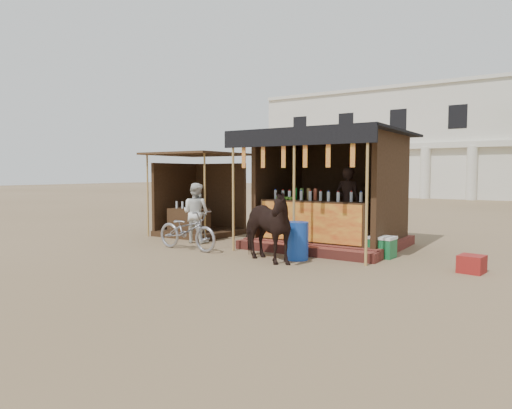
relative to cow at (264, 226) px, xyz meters
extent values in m
plane|color=#846B4C|center=(-0.72, -0.80, -0.73)|extent=(120.00, 120.00, 0.00)
cube|color=brown|center=(0.28, 2.70, -0.62)|extent=(3.40, 2.80, 0.22)
cube|color=brown|center=(0.28, 1.15, -0.63)|extent=(3.40, 0.35, 0.20)
cube|color=#3A2315|center=(0.28, 1.75, -0.04)|extent=(2.60, 0.55, 0.95)
cube|color=red|center=(0.28, 1.47, -0.04)|extent=(2.50, 0.02, 0.88)
cube|color=#3A2315|center=(0.28, 3.95, 0.74)|extent=(3.00, 0.12, 2.50)
cube|color=#3A2315|center=(-1.22, 2.70, 0.74)|extent=(0.12, 2.50, 2.50)
cube|color=#3A2315|center=(1.78, 2.70, 0.74)|extent=(0.12, 2.50, 2.50)
cube|color=black|center=(0.28, 2.50, 2.02)|extent=(3.60, 3.60, 0.06)
cube|color=black|center=(0.28, 0.72, 1.84)|extent=(3.60, 0.06, 0.36)
cylinder|color=tan|center=(-1.32, 0.75, 0.64)|extent=(0.06, 0.06, 2.75)
cylinder|color=tan|center=(0.28, 0.75, 0.64)|extent=(0.06, 0.06, 2.75)
cylinder|color=tan|center=(1.88, 0.75, 0.64)|extent=(0.06, 0.06, 2.75)
cube|color=red|center=(-1.02, 0.75, 1.47)|extent=(0.10, 0.02, 0.55)
cube|color=red|center=(-0.50, 0.75, 1.47)|extent=(0.10, 0.02, 0.55)
cube|color=red|center=(0.02, 0.75, 1.47)|extent=(0.10, 0.02, 0.55)
cube|color=red|center=(0.54, 0.75, 1.47)|extent=(0.10, 0.02, 0.55)
cube|color=red|center=(1.06, 0.75, 1.47)|extent=(0.10, 0.02, 0.55)
cube|color=red|center=(1.58, 0.75, 1.47)|extent=(0.10, 0.02, 0.55)
imported|color=black|center=(0.68, 2.80, 0.36)|extent=(0.64, 0.43, 1.74)
cube|color=#3A2315|center=(-3.72, 2.40, -0.66)|extent=(2.00, 2.00, 0.15)
cube|color=#3A2315|center=(-3.72, 3.35, 0.32)|extent=(1.90, 0.10, 2.10)
cube|color=#3A2315|center=(-4.67, 2.40, 0.32)|extent=(0.10, 1.90, 2.10)
cube|color=#472D19|center=(-3.72, 2.30, 1.62)|extent=(2.40, 2.40, 0.06)
cylinder|color=tan|center=(-4.77, 1.35, 0.44)|extent=(0.05, 0.05, 2.35)
cylinder|color=tan|center=(-2.67, 1.35, 0.44)|extent=(0.05, 0.05, 2.35)
cube|color=#3A2315|center=(-3.72, 1.90, -0.33)|extent=(1.20, 0.50, 0.80)
imported|color=black|center=(0.00, 0.00, 0.00)|extent=(1.90, 1.38, 1.46)
imported|color=#92929A|center=(-2.27, 0.22, -0.26)|extent=(1.82, 0.72, 0.94)
imported|color=silver|center=(-2.85, 1.20, 0.04)|extent=(0.81, 0.66, 1.55)
cylinder|color=#153FA2|center=(0.45, 0.58, -0.34)|extent=(0.50, 0.50, 0.79)
cube|color=maroon|center=(3.71, 1.20, -0.57)|extent=(0.48, 0.49, 0.32)
cube|color=#166733|center=(1.81, 1.80, -0.53)|extent=(0.65, 0.47, 0.40)
cube|color=white|center=(1.81, 1.80, -0.30)|extent=(0.67, 0.49, 0.06)
cube|color=silver|center=(-2.72, 29.20, 3.27)|extent=(26.00, 7.00, 8.00)
cube|color=silver|center=(-2.72, 25.60, 2.97)|extent=(26.00, 0.50, 0.40)
cube|color=silver|center=(-2.72, 25.70, 7.32)|extent=(26.00, 0.30, 0.25)
cylinder|color=silver|center=(-14.72, 25.60, 1.07)|extent=(0.70, 0.70, 3.60)
cylinder|color=silver|center=(-11.72, 25.60, 1.07)|extent=(0.70, 0.70, 3.60)
cylinder|color=silver|center=(-8.72, 25.60, 1.07)|extent=(0.70, 0.70, 3.60)
cylinder|color=silver|center=(-5.72, 25.60, 1.07)|extent=(0.70, 0.70, 3.60)
cylinder|color=silver|center=(-2.72, 25.60, 1.07)|extent=(0.70, 0.70, 3.60)
cylinder|color=silver|center=(0.28, 25.60, 1.07)|extent=(0.70, 0.70, 3.60)
camera|label=1|loc=(4.91, -7.80, 1.09)|focal=32.00mm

